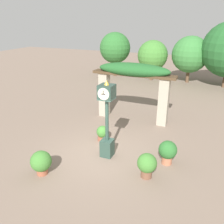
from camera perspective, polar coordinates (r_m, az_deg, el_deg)
The scene contains 8 objects.
ground_plane at distance 10.06m, azimuth -2.60°, elevation -10.06°, with size 60.00×60.00×0.00m, color #7F6B5B.
pedestal_clock at distance 9.19m, azimuth -1.23°, elevation -1.73°, with size 0.55×0.60×3.18m.
pergola at distance 12.56m, azimuth 5.12°, elevation 8.16°, with size 4.45×1.09×3.15m.
potted_plant_near_left at distance 8.58m, azimuth 8.40°, elevation -12.34°, with size 0.70×0.70×0.92m.
potted_plant_near_right at distance 10.93m, azimuth -2.27°, elevation -5.09°, with size 0.56×0.56×0.72m.
potted_plant_far_left at distance 9.44m, azimuth 13.25°, elevation -9.13°, with size 0.71×0.71×0.96m.
potted_plant_far_right at distance 9.02m, azimuth -16.69°, elevation -11.44°, with size 0.76×0.76×0.91m.
tree_line at distance 21.24m, azimuth 18.55°, elevation 13.74°, with size 13.33×4.29×5.16m.
Camera 1 is at (3.79, -7.67, 5.30)m, focal length 38.00 mm.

